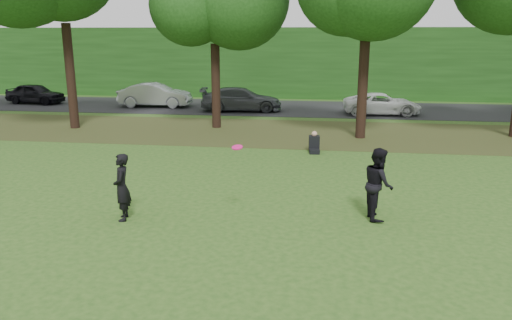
{
  "coord_description": "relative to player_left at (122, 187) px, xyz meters",
  "views": [
    {
      "loc": [
        2.36,
        -10.32,
        4.62
      ],
      "look_at": [
        0.58,
        2.56,
        1.3
      ],
      "focal_mm": 35.0,
      "sensor_mm": 36.0,
      "label": 1
    }
  ],
  "objects": [
    {
      "name": "ground",
      "position": [
        2.62,
        -1.06,
        -0.86
      ],
      "size": [
        120.0,
        120.0,
        0.0
      ],
      "primitive_type": "plane",
      "color": "#254B17",
      "rests_on": "ground"
    },
    {
      "name": "leaf_litter",
      "position": [
        2.62,
        11.94,
        -0.86
      ],
      "size": [
        60.0,
        7.0,
        0.01
      ],
      "primitive_type": "cube",
      "color": "#473219",
      "rests_on": "ground"
    },
    {
      "name": "street",
      "position": [
        2.62,
        19.94,
        -0.85
      ],
      "size": [
        70.0,
        7.0,
        0.02
      ],
      "primitive_type": "cube",
      "color": "black",
      "rests_on": "ground"
    },
    {
      "name": "far_hedge",
      "position": [
        2.62,
        25.94,
        1.64
      ],
      "size": [
        70.0,
        3.0,
        5.0
      ],
      "primitive_type": "cube",
      "color": "#1A4112",
      "rests_on": "ground"
    },
    {
      "name": "player_left",
      "position": [
        0.0,
        0.0,
        0.0
      ],
      "size": [
        0.57,
        0.72,
        1.72
      ],
      "primitive_type": "imported",
      "rotation": [
        0.0,
        0.0,
        -1.29
      ],
      "color": "black",
      "rests_on": "ground"
    },
    {
      "name": "player_right",
      "position": [
        6.39,
        0.99,
        0.06
      ],
      "size": [
        0.81,
        0.98,
        1.84
      ],
      "primitive_type": "imported",
      "rotation": [
        0.0,
        0.0,
        1.7
      ],
      "color": "black",
      "rests_on": "ground"
    },
    {
      "name": "parked_cars",
      "position": [
        2.09,
        18.63,
        -0.14
      ],
      "size": [
        37.14,
        3.76,
        1.51
      ],
      "color": "black",
      "rests_on": "street"
    },
    {
      "name": "frisbee",
      "position": [
        2.89,
        0.34,
        1.04
      ],
      "size": [
        0.37,
        0.37,
        0.11
      ],
      "color": "#E21374",
      "rests_on": "ground"
    },
    {
      "name": "seated_person",
      "position": [
        4.62,
        8.16,
        -0.55
      ],
      "size": [
        0.47,
        0.76,
        0.83
      ],
      "rotation": [
        0.0,
        0.0,
        0.08
      ],
      "color": "black",
      "rests_on": "ground"
    }
  ]
}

